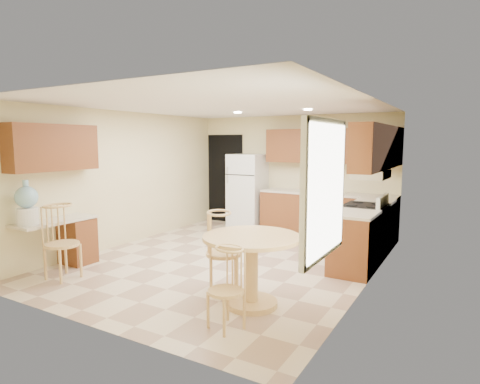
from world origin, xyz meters
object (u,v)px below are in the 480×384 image
Objects in this scene: refrigerator at (247,191)px; water_crock at (27,205)px; chair_table_a at (219,245)px; chair_desk at (55,236)px; dining_table at (252,260)px; chair_table_b at (222,283)px; stove at (364,231)px.

refrigerator is 4.65m from water_crock.
chair_table_a is 0.99× the size of chair_desk.
dining_table is 0.73m from chair_table_b.
water_crock reaches higher than chair_table_a.
dining_table is 1.81× the size of water_crock.
refrigerator is 1.44× the size of dining_table.
water_crock reaches higher than stove.
refrigerator is 4.02m from chair_table_a.
chair_table_b is 2.83m from chair_desk.
chair_desk is at bearing 12.45° from water_crock.
dining_table is 3.33m from water_crock.
stove is 4.73m from chair_desk.
chair_table_a is 1.07m from chair_table_b.
dining_table is at bearing 40.73° from chair_table_a.
refrigerator is at bearing 76.92° from water_crock.
dining_table is 1.11× the size of chair_table_a.
chair_table_b is 3.32m from water_crock.
chair_desk reaches higher than chair_table_b.
refrigerator is 2.61× the size of water_crock.
chair_table_a is (1.62, -3.67, -0.20)m from refrigerator.
chair_desk is (-3.47, -3.20, 0.17)m from stove.
chair_table_a is 1.62× the size of water_crock.
chair_table_a reaches higher than chair_table_b.
chair_desk is at bearing -167.78° from dining_table.
water_crock reaches higher than chair_table_b.
water_crock reaches higher than dining_table.
stove is 1.05× the size of chair_table_a.
chair_desk is 1.64× the size of water_crock.
dining_table is at bearing -67.34° from chair_table_b.
dining_table is (-0.70, -2.60, 0.09)m from stove.
chair_table_a is at bearing -66.15° from refrigerator.
chair_table_b is at bearing -0.55° from water_crock.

